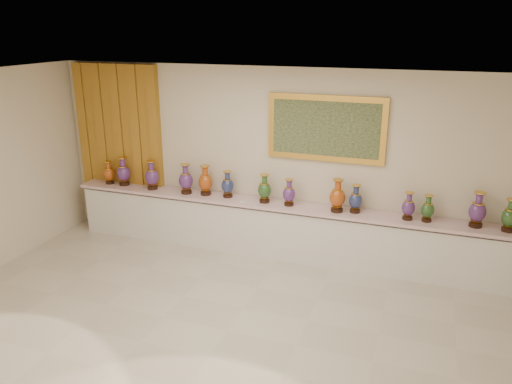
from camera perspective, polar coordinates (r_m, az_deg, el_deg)
ground at (r=6.41m, az=-3.33°, el=-15.55°), size 8.00×8.00×0.00m
room at (r=8.85m, az=-12.09°, el=5.14°), size 8.00×8.00×8.00m
counter at (r=8.09m, az=2.84°, el=-4.42°), size 7.28×0.48×0.90m
vase_0 at (r=9.23m, az=-16.46°, el=2.03°), size 0.21×0.21×0.41m
vase_1 at (r=9.07m, az=-14.90°, el=2.14°), size 0.25×0.25×0.50m
vase_2 at (r=8.73m, az=-11.81°, el=1.74°), size 0.25×0.25×0.50m
vase_3 at (r=8.40m, az=-8.02°, el=1.34°), size 0.29×0.29×0.51m
vase_4 at (r=8.30m, az=-5.80°, el=1.18°), size 0.31×0.31×0.50m
vase_5 at (r=8.17m, az=-3.26°, el=0.76°), size 0.27×0.27×0.44m
vase_6 at (r=7.91m, az=0.99°, el=0.25°), size 0.23×0.23×0.46m
vase_7 at (r=7.79m, az=3.80°, el=-0.19°), size 0.21×0.21×0.43m
vase_8 at (r=7.60m, az=9.29°, el=-0.58°), size 0.27×0.27×0.51m
vase_9 at (r=7.63m, az=11.31°, el=-0.92°), size 0.24×0.24×0.43m
vase_10 at (r=7.55m, az=17.02°, el=-1.67°), size 0.20×0.20×0.42m
vase_11 at (r=7.56m, az=19.02°, el=-1.91°), size 0.25×0.25×0.40m
vase_12 at (r=7.60m, az=23.98°, el=-2.02°), size 0.31×0.31×0.51m
vase_13 at (r=7.63m, az=27.01°, el=-2.56°), size 0.23×0.23×0.47m
label_card at (r=7.98m, az=-1.55°, el=-1.14°), size 0.10×0.06×0.00m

